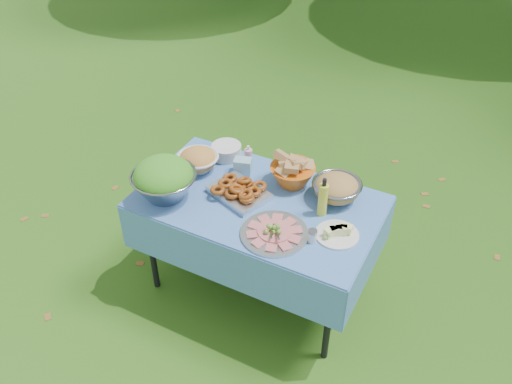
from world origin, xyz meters
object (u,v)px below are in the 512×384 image
picnic_table (258,246)px  bread_bowl (293,171)px  pasta_bowl_steel (337,188)px  charcuterie_platter (275,228)px  oil_bottle (323,197)px  salad_bowl (164,179)px  plate_stack (226,151)px

picnic_table → bread_bowl: bearing=66.7°
pasta_bowl_steel → charcuterie_platter: pasta_bowl_steel is taller
charcuterie_platter → oil_bottle: size_ratio=1.53×
bread_bowl → charcuterie_platter: bearing=-77.1°
salad_bowl → charcuterie_platter: salad_bowl is taller
picnic_table → charcuterie_platter: bearing=-45.8°
picnic_table → pasta_bowl_steel: size_ratio=4.92×
picnic_table → salad_bowl: 0.76m
salad_bowl → bread_bowl: 0.79m
picnic_table → oil_bottle: bearing=9.3°
picnic_table → salad_bowl: size_ratio=3.69×
bread_bowl → pasta_bowl_steel: size_ratio=0.96×
salad_bowl → charcuterie_platter: bearing=-0.3°
picnic_table → charcuterie_platter: size_ratio=3.76×
bread_bowl → pasta_bowl_steel: bearing=-3.2°
salad_bowl → pasta_bowl_steel: size_ratio=1.33×
pasta_bowl_steel → oil_bottle: (-0.02, -0.18, 0.05)m
oil_bottle → salad_bowl: bearing=-162.6°
picnic_table → plate_stack: plate_stack is taller
picnic_table → plate_stack: (-0.40, 0.32, 0.43)m
picnic_table → salad_bowl: bearing=-157.0°
salad_bowl → charcuterie_platter: size_ratio=1.02×
bread_bowl → salad_bowl: bearing=-142.9°
salad_bowl → bread_bowl: bearing=37.1°
plate_stack → pasta_bowl_steel: pasta_bowl_steel is taller
picnic_table → oil_bottle: size_ratio=5.77×
picnic_table → pasta_bowl_steel: (0.41, 0.24, 0.46)m
oil_bottle → plate_stack: bearing=162.1°
salad_bowl → pasta_bowl_steel: 1.04m
charcuterie_platter → bread_bowl: bearing=102.9°
salad_bowl → plate_stack: salad_bowl is taller
pasta_bowl_steel → oil_bottle: oil_bottle is taller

